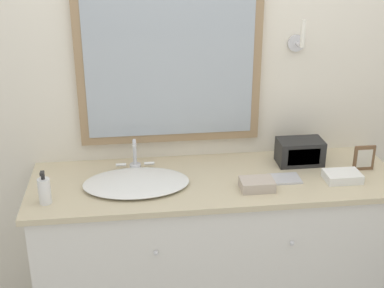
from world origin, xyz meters
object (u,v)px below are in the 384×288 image
Objects in this scene: appliance_box at (300,152)px; picture_frame at (364,158)px; sink_basin at (136,182)px; soap_bottle at (44,190)px.

picture_frame reaches higher than appliance_box.
sink_basin is 3.84× the size of picture_frame.
appliance_box is (1.32, 0.28, 0.00)m from soap_bottle.
soap_bottle reaches higher than picture_frame.
appliance_box is at bearing 12.10° from soap_bottle.
sink_basin is 3.18× the size of soap_bottle.
soap_bottle is 0.69× the size of appliance_box.
appliance_box is 1.76× the size of picture_frame.
sink_basin is 1.21m from picture_frame.
picture_frame is at bearing -21.69° from appliance_box.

